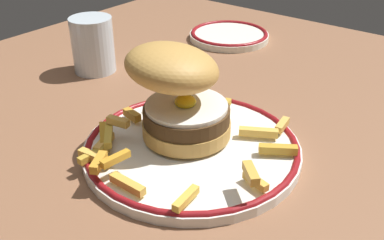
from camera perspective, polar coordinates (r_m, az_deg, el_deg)
ground_plane at (r=59.34cm, az=-2.49°, el=-3.34°), size 110.99×98.90×4.00cm
dinner_plate at (r=53.92cm, az=-0.00°, el=-3.47°), size 26.03×26.03×1.60cm
burger at (r=52.61cm, az=-1.73°, el=3.80°), size 15.73×15.53×11.97cm
fries_pile at (r=51.62cm, az=-3.17°, el=-3.14°), size 23.70×23.07×2.88cm
water_glass at (r=76.53cm, az=-12.47°, el=9.01°), size 6.93×6.93×9.12cm
side_plate at (r=90.81cm, az=4.74°, el=10.72°), size 15.68×15.68×1.60cm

